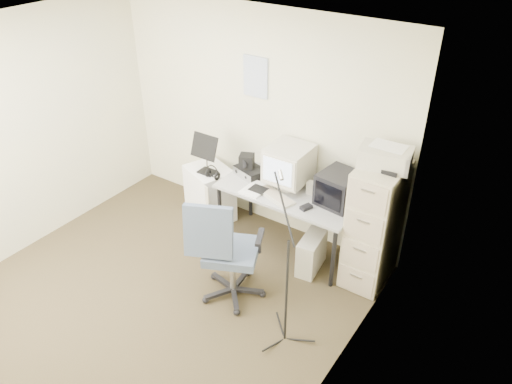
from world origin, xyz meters
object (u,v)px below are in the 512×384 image
Objects in this scene: filing_cabinet at (374,226)px; side_cart at (210,193)px; office_chair at (232,250)px; desk at (288,220)px.

filing_cabinet is 2.06m from side_cart.
office_chair reaches higher than side_cart.
filing_cabinet is 1.97× the size of side_cart.
filing_cabinet is at bearing 21.87° from side_cart.
desk is 1.36× the size of office_chair.
desk is at bearing 62.41° from office_chair.
desk is 2.28× the size of side_cart.
office_chair is (-1.00, -0.98, -0.10)m from filing_cabinet.
desk is at bearing 20.96° from side_cart.
desk is 0.97m from office_chair.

